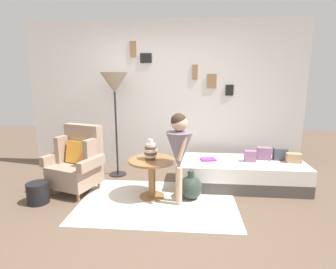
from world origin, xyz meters
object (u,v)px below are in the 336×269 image
object	(u,v)px
daybed	(240,173)
floor_lamp	(114,86)
armchair	(77,162)
side_table	(152,170)
magazine_basket	(38,193)
vase_striped	(151,151)
demijohn_near	(191,187)
person_child	(179,147)
book_on_daybed	(208,159)

from	to	relation	value
daybed	floor_lamp	bearing A→B (deg)	170.92
armchair	daybed	size ratio (longest dim) A/B	0.51
side_table	magazine_basket	size ratio (longest dim) A/B	2.28
daybed	magazine_basket	distance (m)	2.90
side_table	vase_striped	size ratio (longest dim) A/B	2.26
vase_striped	floor_lamp	bearing A→B (deg)	130.02
demijohn_near	daybed	bearing A→B (deg)	34.23
floor_lamp	person_child	distance (m)	1.65
side_table	magazine_basket	bearing A→B (deg)	-168.87
floor_lamp	demijohn_near	distance (m)	2.02
floor_lamp	book_on_daybed	distance (m)	1.90
armchair	floor_lamp	world-z (taller)	floor_lamp
armchair	person_child	bearing A→B (deg)	-11.80
armchair	daybed	bearing A→B (deg)	8.67
book_on_daybed	armchair	bearing A→B (deg)	-169.38
daybed	demijohn_near	distance (m)	0.92
daybed	demijohn_near	bearing A→B (deg)	-145.77
vase_striped	person_child	size ratio (longest dim) A/B	0.23
floor_lamp	book_on_daybed	world-z (taller)	floor_lamp
person_child	floor_lamp	bearing A→B (deg)	137.50
book_on_daybed	demijohn_near	world-z (taller)	book_on_daybed
vase_striped	daybed	bearing A→B (deg)	21.42
demijohn_near	magazine_basket	distance (m)	2.05
magazine_basket	daybed	bearing A→B (deg)	16.15
side_table	floor_lamp	distance (m)	1.56
daybed	floor_lamp	size ratio (longest dim) A/B	1.11
armchair	vase_striped	size ratio (longest dim) A/B	3.44
side_table	book_on_daybed	size ratio (longest dim) A/B	2.90
floor_lamp	book_on_daybed	bearing A→B (deg)	-12.22
demijohn_near	magazine_basket	bearing A→B (deg)	-171.83
vase_striped	person_child	xyz separation A→B (m)	(0.39, -0.17, 0.11)
daybed	magazine_basket	size ratio (longest dim) A/B	6.83
armchair	side_table	size ratio (longest dim) A/B	1.52
side_table	daybed	bearing A→B (deg)	21.63
vase_striped	person_child	world-z (taller)	person_child
daybed	magazine_basket	world-z (taller)	daybed
daybed	armchair	bearing A→B (deg)	-171.33
book_on_daybed	vase_striped	bearing A→B (deg)	-148.27
vase_striped	magazine_basket	distance (m)	1.60
armchair	daybed	xyz separation A→B (m)	(2.41, 0.37, -0.24)
floor_lamp	person_child	xyz separation A→B (m)	(1.09, -1.00, -0.73)
magazine_basket	book_on_daybed	bearing A→B (deg)	19.19
daybed	book_on_daybed	world-z (taller)	book_on_daybed
armchair	floor_lamp	distance (m)	1.34
side_table	armchair	bearing A→B (deg)	172.51
daybed	demijohn_near	size ratio (longest dim) A/B	4.68
floor_lamp	magazine_basket	bearing A→B (deg)	-124.66
armchair	person_child	world-z (taller)	person_child
book_on_daybed	demijohn_near	bearing A→B (deg)	-117.76
floor_lamp	daybed	bearing A→B (deg)	-9.08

